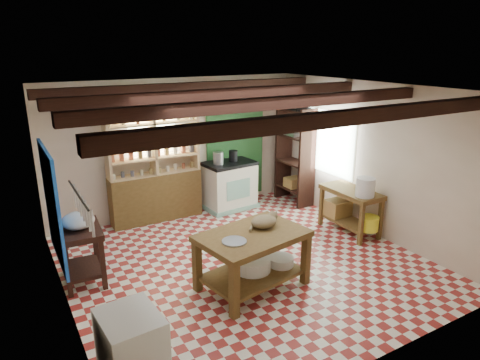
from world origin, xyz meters
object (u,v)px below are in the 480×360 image
work_table (252,260)px  cat (264,222)px  prep_table (82,255)px  right_counter (350,211)px  white_cabinet (133,358)px  stove (229,185)px

work_table → cat: size_ratio=3.72×
prep_table → right_counter: bearing=-3.9°
work_table → prep_table: bearing=137.0°
white_cabinet → cat: cat is taller
prep_table → cat: size_ratio=2.14×
white_cabinet → right_counter: size_ratio=0.82×
prep_table → right_counter: size_ratio=0.73×
prep_table → cat: bearing=-24.9°
stove → cat: size_ratio=2.62×
stove → right_counter: bearing=-63.8°
stove → cat: bearing=-113.9°
work_table → right_counter: (2.43, 0.68, -0.00)m
work_table → prep_table: 2.35m
right_counter → cat: (-2.19, -0.59, 0.48)m
white_cabinet → cat: size_ratio=2.40×
stove → cat: stove is taller
cat → stove: bearing=51.6°
stove → right_counter: 2.44m
stove → prep_table: 3.45m
white_cabinet → right_counter: white_cabinet is taller
stove → white_cabinet: 5.00m
work_table → stove: (1.18, 2.77, 0.09)m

